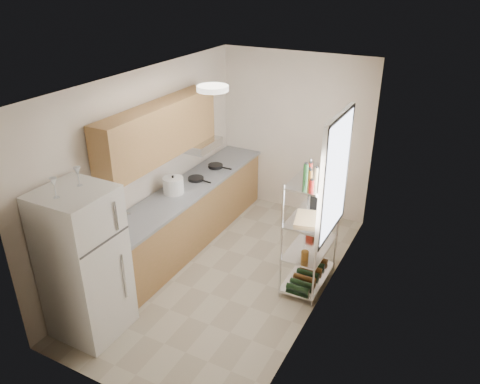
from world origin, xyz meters
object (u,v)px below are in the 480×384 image
object	(u,v)px
rice_cooker	(173,185)
frying_pan_large	(196,179)
refrigerator	(84,264)
espresso_machine	(322,195)
cutting_board	(309,219)

from	to	relation	value
rice_cooker	frying_pan_large	xyz separation A→B (m)	(0.04, 0.51, -0.09)
refrigerator	frying_pan_large	size ratio (longest dim) A/B	7.44
espresso_machine	refrigerator	bearing A→B (deg)	-111.03
frying_pan_large	cutting_board	world-z (taller)	cutting_board
rice_cooker	espresso_machine	bearing A→B (deg)	11.04
refrigerator	rice_cooker	world-z (taller)	refrigerator
rice_cooker	cutting_board	size ratio (longest dim) A/B	0.68
cutting_board	espresso_machine	size ratio (longest dim) A/B	1.45
refrigerator	cutting_board	size ratio (longest dim) A/B	4.12
frying_pan_large	cutting_board	bearing A→B (deg)	-9.14
rice_cooker	cutting_board	distance (m)	1.99
frying_pan_large	espresso_machine	size ratio (longest dim) A/B	0.80
refrigerator	espresso_machine	xyz separation A→B (m)	(1.89, 2.21, 0.29)
frying_pan_large	espresso_machine	world-z (taller)	espresso_machine
rice_cooker	cutting_board	bearing A→B (deg)	-1.34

